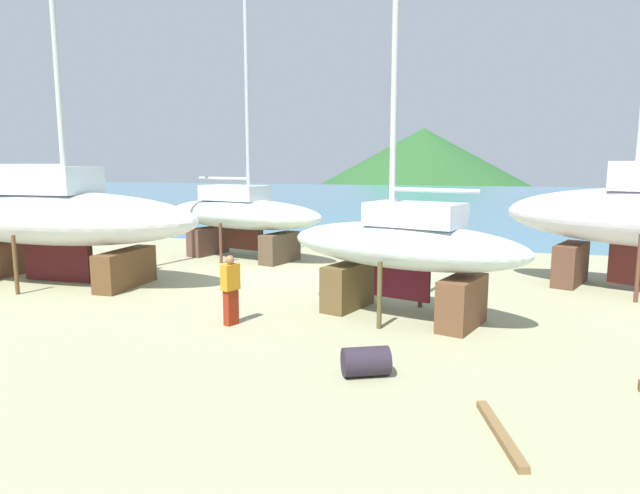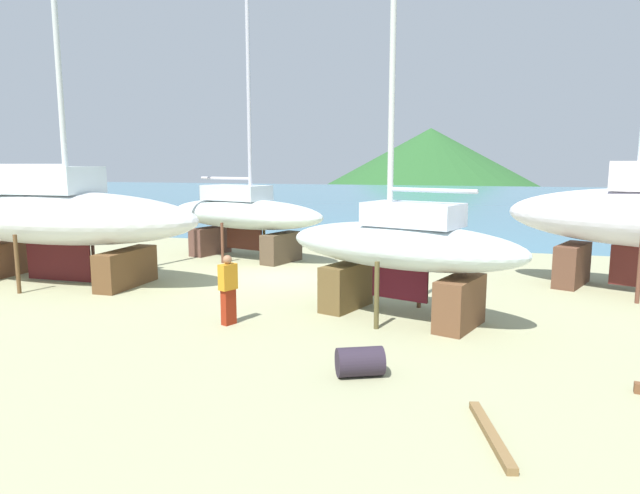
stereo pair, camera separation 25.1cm
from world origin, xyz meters
TOP-DOWN VIEW (x-y plane):
  - ground_plane at (0.00, -3.24)m, footprint 45.28×45.28m
  - sea_water at (0.00, 45.90)m, footprint 156.15×75.65m
  - headland_hill at (-9.53, 157.93)m, footprint 108.75×108.75m
  - sailboat_far_slipway at (4.92, -3.98)m, footprint 6.81×4.11m
  - sailboat_mid_port at (-6.73, -2.86)m, footprint 10.42×3.59m
  - sailboat_large_starboard at (-2.70, 3.25)m, footprint 8.06×4.44m
  - worker at (0.96, -5.79)m, footprint 0.39×0.50m
  - barrel_blue_faded at (4.79, -8.15)m, footprint 1.02×0.87m
  - barrel_rust_near at (3.25, 3.35)m, footprint 1.07×0.83m
  - timber_short_cross at (7.12, -9.94)m, footprint 0.67×1.97m

SIDE VIEW (x-z plane):
  - ground_plane at x=0.00m, z-range 0.00..0.00m
  - sea_water at x=0.00m, z-range 0.00..0.00m
  - headland_hill at x=-9.53m, z-range -14.69..14.69m
  - timber_short_cross at x=7.12m, z-range 0.00..0.11m
  - barrel_rust_near at x=3.25m, z-range 0.00..0.53m
  - barrel_blue_faded at x=4.79m, z-range 0.00..0.55m
  - worker at x=0.96m, z-range 0.03..1.77m
  - sailboat_far_slipway at x=4.92m, z-range -3.56..7.16m
  - sailboat_large_starboard at x=-2.70m, z-range -4.23..7.91m
  - sailboat_mid_port at x=-6.73m, z-range -5.05..9.47m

